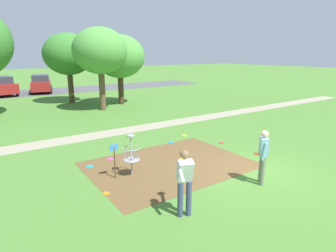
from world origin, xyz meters
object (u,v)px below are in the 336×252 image
tree_near_right (100,51)px  frisbee_near_basket (171,142)px  frisbee_by_tee (106,193)px  frisbee_far_left (184,135)px  disc_golf_basket (130,154)px  player_foreground_watching (263,154)px  frisbee_mid_grass (222,143)px  frisbee_far_right (90,167)px  player_throwing (185,179)px  parked_car_leftmost (2,86)px  tree_near_left (68,54)px  tree_mid_left (120,57)px  parked_car_center_left (41,84)px  frisbee_scattered_a (110,159)px

tree_near_right → frisbee_near_basket: bearing=-92.5°
frisbee_by_tee → frisbee_far_left: (5.51, 3.46, 0.00)m
disc_golf_basket → tree_near_right: tree_near_right is taller
player_foreground_watching → frisbee_mid_grass: player_foreground_watching is taller
frisbee_far_right → player_throwing: bearing=-78.6°
player_foreground_watching → tree_near_right: size_ratio=0.30×
tree_near_right → parked_car_leftmost: size_ratio=1.28×
player_throwing → frisbee_far_right: (-0.89, 4.38, -0.98)m
frisbee_far_right → parked_car_leftmost: 22.15m
frisbee_mid_grass → tree_near_left: size_ratio=0.04×
disc_golf_basket → tree_mid_left: bearing=65.8°
tree_near_left → parked_car_leftmost: size_ratio=1.24×
frisbee_by_tee → parked_car_center_left: (3.05, 24.56, 0.91)m
player_foreground_watching → player_throwing: (-3.07, -0.07, 0.02)m
frisbee_far_left → player_foreground_watching: bearing=-102.9°
parked_car_leftmost → parked_car_center_left: (3.60, 0.22, 0.00)m
disc_golf_basket → tree_near_right: size_ratio=0.24×
frisbee_scattered_a → parked_car_center_left: size_ratio=0.06×
frisbee_near_basket → frisbee_mid_grass: size_ratio=1.16×
frisbee_by_tee → frisbee_scattered_a: same height
frisbee_far_right → frisbee_scattered_a: (0.90, 0.28, 0.00)m
parked_car_leftmost → parked_car_center_left: size_ratio=0.99×
player_throwing → player_foreground_watching: bearing=1.3°
frisbee_near_basket → tree_near_right: size_ratio=0.04×
player_foreground_watching → frisbee_near_basket: size_ratio=6.80×
tree_mid_left → frisbee_far_right: bearing=-120.3°
frisbee_mid_grass → tree_near_left: tree_near_left is taller
parked_car_center_left → tree_mid_left: bearing=-70.7°
player_throwing → frisbee_by_tee: player_throwing is taller
player_foreground_watching → frisbee_near_basket: (0.11, 5.04, -0.96)m
frisbee_near_basket → parked_car_center_left: 21.67m
tree_near_right → parked_car_center_left: tree_near_right is taller
frisbee_mid_grass → tree_near_right: (-1.43, 10.47, 4.10)m
frisbee_scattered_a → parked_car_center_left: (1.85, 22.06, 0.91)m
tree_near_right → parked_car_leftmost: (-5.30, 12.31, -3.18)m
tree_near_left → parked_car_center_left: size_ratio=1.23×
frisbee_near_basket → frisbee_far_left: (1.16, 0.51, 0.00)m
parked_car_leftmost → frisbee_far_right: bearing=-87.8°
frisbee_far_left → tree_mid_left: 10.85m
frisbee_scattered_a → tree_mid_left: size_ratio=0.05×
frisbee_far_left → tree_near_right: tree_near_right is taller
tree_mid_left → parked_car_center_left: (-3.86, 11.00, -2.79)m
disc_golf_basket → frisbee_scattered_a: size_ratio=5.54×
disc_golf_basket → tree_near_right: bearing=72.3°
tree_mid_left → frisbee_by_tee: bearing=-117.0°
frisbee_mid_grass → tree_mid_left: tree_mid_left is taller
player_throwing → parked_car_leftmost: bearing=93.7°
tree_near_right → tree_mid_left: size_ratio=1.06×
frisbee_by_tee → frisbee_mid_grass: bearing=14.1°
frisbee_by_tee → tree_near_left: (3.81, 16.44, 3.87)m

